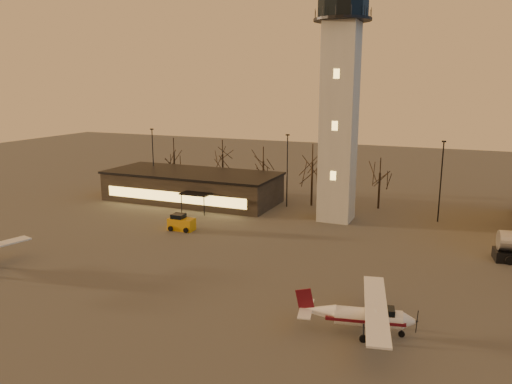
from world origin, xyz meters
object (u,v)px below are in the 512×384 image
terminal (192,186)px  control_tower (340,88)px  cessna_front (370,320)px  service_cart (181,224)px

terminal → control_tower: bearing=-5.1°
cessna_front → service_cart: 29.99m
control_tower → service_cart: control_tower is taller
service_cart → cessna_front: bearing=-36.1°
control_tower → terminal: (-21.99, 1.98, -14.17)m
terminal → cessna_front: 43.52m
service_cart → terminal: bearing=112.3°
terminal → cessna_front: (31.42, -30.09, -1.13)m
control_tower → terminal: bearing=174.9°
control_tower → cessna_front: control_tower is taller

